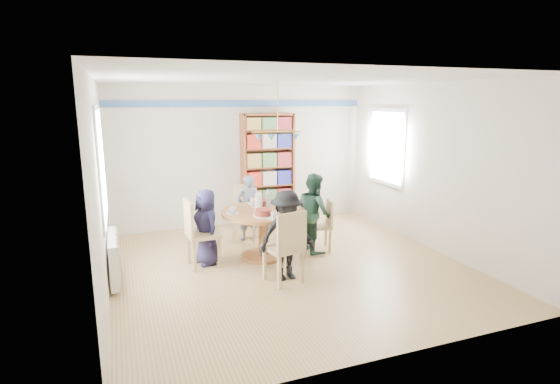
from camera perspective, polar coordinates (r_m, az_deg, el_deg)
name	(u,v)px	position (r m, az deg, el deg)	size (l,w,h in m)	color
ground	(289,266)	(6.57, 1.24, -9.69)	(5.00, 5.00, 0.00)	tan
room_shell	(254,150)	(6.88, -3.41, 5.48)	(5.00, 5.00, 5.00)	white
radiator	(114,258)	(6.32, -20.87, -8.01)	(0.12, 1.00, 0.60)	silver
dining_table	(263,223)	(6.78, -2.19, -4.03)	(1.30, 1.30, 0.75)	#985932
chair_left	(197,230)	(6.49, -10.75, -4.92)	(0.48, 0.48, 1.02)	tan
chair_right	(323,223)	(7.16, 5.69, -3.99)	(0.45, 0.45, 0.84)	tan
chair_far	(245,210)	(7.68, -4.63, -2.36)	(0.55, 0.55, 0.96)	tan
chair_near	(287,244)	(5.80, 0.88, -6.82)	(0.54, 0.54, 1.01)	tan
person_left	(206,227)	(6.60, -9.58, -4.49)	(0.56, 0.36, 1.14)	#1C1A3A
person_right	(314,213)	(7.05, 4.47, -2.70)	(0.62, 0.49, 1.28)	#1A3528
person_far	(248,208)	(7.63, -4.22, -2.06)	(0.42, 0.28, 1.15)	gray
person_near	(287,235)	(5.94, 0.88, -5.69)	(0.80, 0.46, 1.24)	black
bookshelf	(268,170)	(8.57, -1.62, 2.87)	(1.03, 0.31, 2.17)	brown
tableware	(261,206)	(6.72, -2.48, -1.85)	(1.18, 1.18, 0.31)	white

